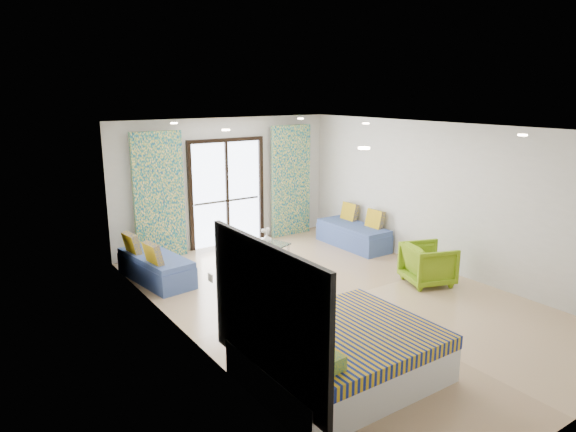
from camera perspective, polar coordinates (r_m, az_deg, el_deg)
floor at (r=8.34m, az=5.56°, el=-9.14°), size 5.00×7.50×0.01m
ceiling at (r=7.71m, az=6.03°, el=9.69°), size 5.00×7.50×0.01m
wall_back at (r=10.99m, az=-6.90°, el=3.76°), size 5.00×0.01×2.70m
wall_left at (r=6.64m, az=-11.01°, el=-3.01°), size 0.01×7.50×2.70m
wall_right at (r=9.69m, az=17.20°, el=1.90°), size 0.01×7.50×2.70m
balcony_door at (r=10.98m, az=-6.81°, el=3.27°), size 1.76×0.08×2.28m
balcony_rail at (r=11.05m, az=-6.79°, el=1.71°), size 1.52×0.03×0.04m
curtain_left at (r=10.23m, az=-14.12°, el=2.14°), size 1.00×0.10×2.50m
curtain_right at (r=11.64m, az=0.32°, el=3.92°), size 1.00×0.10×2.50m
downlight_a at (r=5.29m, az=8.44°, el=7.48°), size 0.12×0.12×0.02m
downlight_b at (r=7.48m, az=24.62°, el=8.18°), size 0.12×0.12×0.02m
downlight_c at (r=7.76m, az=-6.92°, el=9.47°), size 0.12×0.12×0.02m
downlight_d at (r=9.39m, az=8.66°, el=10.14°), size 0.12×0.12×0.02m
downlight_e at (r=9.58m, az=-12.56°, el=10.04°), size 0.12×0.12×0.02m
downlight_f at (r=10.93m, az=1.40°, el=10.77°), size 0.12×0.12×0.02m
headboard at (r=5.26m, az=-2.46°, el=-10.81°), size 0.06×2.10×1.50m
switch_plate at (r=6.27m, az=-8.63°, el=-6.80°), size 0.02×0.10×0.10m
bed at (r=6.11m, az=5.72°, el=-14.98°), size 2.10×1.71×0.72m
daybed_left at (r=9.27m, az=-14.56°, el=-5.47°), size 0.87×1.74×0.83m
daybed_right at (r=11.02m, az=7.29°, el=-2.01°), size 0.68×1.72×0.85m
coffee_table at (r=9.57m, az=-2.50°, el=-3.47°), size 0.89×0.89×0.80m
vase at (r=9.60m, az=-2.35°, el=-2.55°), size 0.21×0.21×0.18m
armchair at (r=9.12m, az=15.32°, el=-4.97°), size 0.91×0.94×0.77m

